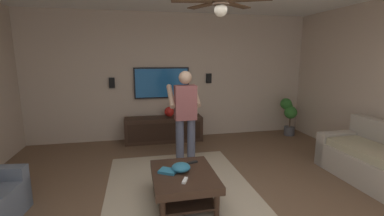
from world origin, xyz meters
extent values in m
plane|color=brown|center=(0.00, 0.00, 0.00)|extent=(7.66, 7.66, 0.00)
cube|color=#BCA893|center=(3.16, 0.00, 1.41)|extent=(0.10, 6.58, 2.82)
cube|color=tan|center=(0.47, 0.28, 0.01)|extent=(2.90, 2.06, 0.01)
cube|color=#A89E8E|center=(0.07, -2.64, 0.21)|extent=(1.91, 0.85, 0.42)
cube|color=#A89E8E|center=(0.93, -2.63, 0.29)|extent=(0.19, 0.84, 0.58)
cube|color=tan|center=(0.07, -2.56, 0.48)|extent=(1.50, 0.61, 0.12)
cube|color=#332116|center=(0.27, 0.28, 0.35)|extent=(1.00, 0.80, 0.10)
cylinder|color=#332116|center=(0.69, -0.04, 0.15)|extent=(0.07, 0.07, 0.30)
cylinder|color=#332116|center=(0.69, 0.60, 0.15)|extent=(0.07, 0.07, 0.30)
cylinder|color=#332116|center=(-0.15, -0.04, 0.15)|extent=(0.07, 0.07, 0.30)
cylinder|color=#332116|center=(-0.15, 0.60, 0.15)|extent=(0.07, 0.07, 0.30)
cube|color=black|center=(0.27, 0.28, 0.10)|extent=(0.88, 0.68, 0.03)
cube|color=#332116|center=(2.83, 0.27, 0.28)|extent=(0.44, 1.70, 0.55)
cube|color=black|center=(2.61, 0.27, 0.28)|extent=(0.01, 1.56, 0.39)
cube|color=black|center=(3.07, 0.27, 1.29)|extent=(0.05, 1.23, 0.69)
cube|color=#1E5DA2|center=(3.04, 0.27, 1.29)|extent=(0.01, 1.17, 0.63)
cylinder|color=#4C5166|center=(1.43, -0.06, 0.41)|extent=(0.14, 0.14, 0.82)
cylinder|color=#4C5166|center=(1.43, 0.14, 0.41)|extent=(0.14, 0.14, 0.82)
cube|color=#8C4C4C|center=(1.43, 0.04, 1.11)|extent=(0.23, 0.36, 0.58)
sphere|color=tan|center=(1.43, 0.04, 1.53)|extent=(0.22, 0.22, 0.22)
cylinder|color=tan|center=(1.61, -0.18, 1.20)|extent=(0.48, 0.10, 0.37)
cylinder|color=tan|center=(1.61, 0.26, 1.20)|extent=(0.48, 0.10, 0.37)
cube|color=white|center=(1.81, 0.04, 1.10)|extent=(0.04, 0.05, 0.16)
cylinder|color=#4C4C51|center=(2.66, -2.74, 0.10)|extent=(0.25, 0.25, 0.21)
cylinder|color=brown|center=(2.66, -2.74, 0.38)|extent=(0.03, 0.03, 0.34)
sphere|color=#2D6B28|center=(2.76, -2.79, 0.59)|extent=(0.22, 0.22, 0.22)
sphere|color=#2D6B28|center=(2.78, -2.75, 0.69)|extent=(0.20, 0.20, 0.20)
sphere|color=#2D6B28|center=(2.58, -2.69, 0.58)|extent=(0.29, 0.29, 0.29)
sphere|color=#2D6B28|center=(2.69, -2.63, 0.77)|extent=(0.26, 0.26, 0.26)
sphere|color=#2D6B28|center=(2.63, -2.72, 0.57)|extent=(0.26, 0.26, 0.26)
ellipsoid|color=teal|center=(0.31, 0.31, 0.45)|extent=(0.24, 0.24, 0.11)
cube|color=white|center=(0.02, 0.31, 0.41)|extent=(0.16, 0.10, 0.02)
cube|color=black|center=(0.54, 0.11, 0.41)|extent=(0.09, 0.16, 0.02)
cube|color=slate|center=(0.35, 0.42, 0.41)|extent=(0.09, 0.16, 0.02)
cube|color=teal|center=(0.31, 0.48, 0.42)|extent=(0.25, 0.27, 0.04)
sphere|color=red|center=(2.87, 0.14, 0.66)|extent=(0.22, 0.22, 0.22)
cube|color=black|center=(3.08, -0.82, 1.37)|extent=(0.06, 0.12, 0.22)
cube|color=black|center=(3.08, 1.35, 1.31)|extent=(0.06, 0.12, 0.22)
cylinder|color=#4C3828|center=(0.35, -0.20, 2.52)|extent=(0.20, 0.20, 0.08)
sphere|color=silver|center=(0.35, -0.20, 2.42)|extent=(0.16, 0.16, 0.16)
cube|color=brown|center=(0.64, -0.06, 2.52)|extent=(0.56, 0.35, 0.02)
cube|color=brown|center=(0.40, 0.11, 2.52)|extent=(0.21, 0.57, 0.02)
cube|color=brown|center=(0.21, -0.49, 2.52)|extent=(0.35, 0.56, 0.02)
cube|color=brown|center=(0.53, -0.46, 2.52)|extent=(0.42, 0.53, 0.02)
camera|label=1|loc=(-2.86, 0.83, 1.87)|focal=24.64mm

